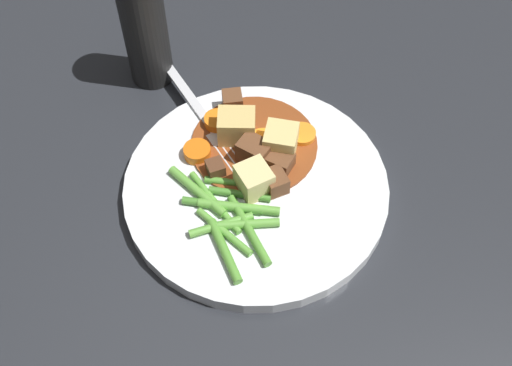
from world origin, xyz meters
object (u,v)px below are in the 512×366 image
object	(u,v)px
carrot_slice_0	(217,122)
carrot_slice_2	(197,152)
carrot_slice_3	(302,135)
meat_chunk_0	(280,162)
pepper_mill	(145,28)
carrot_slice_1	(263,143)
fork	(205,119)
meat_chunk_3	(233,102)
meat_chunk_1	(214,173)
potato_chunk_2	(281,142)
dinner_plate	(256,188)
potato_chunk_1	(251,179)
meat_chunk_2	(254,152)
meat_chunk_4	(275,183)
potato_chunk_0	(237,127)

from	to	relation	value
carrot_slice_0	carrot_slice_2	distance (m)	0.04
carrot_slice_0	carrot_slice_3	size ratio (longest dim) A/B	0.95
carrot_slice_0	meat_chunk_0	size ratio (longest dim) A/B	1.08
carrot_slice_3	pepper_mill	bearing A→B (deg)	73.61
carrot_slice_1	fork	xyz separation A→B (m)	(0.02, 0.07, -0.00)
meat_chunk_3	pepper_mill	xyz separation A→B (m)	(0.04, 0.11, 0.04)
carrot_slice_3	pepper_mill	size ratio (longest dim) A/B	0.20
meat_chunk_1	carrot_slice_1	bearing A→B (deg)	-34.52
potato_chunk_2	pepper_mill	bearing A→B (deg)	64.89
dinner_plate	meat_chunk_1	xyz separation A→B (m)	(-0.00, 0.04, 0.02)
carrot_slice_2	meat_chunk_3	size ratio (longest dim) A/B	1.19
carrot_slice_0	potato_chunk_1	xyz separation A→B (m)	(-0.07, -0.06, 0.01)
carrot_slice_0	meat_chunk_2	size ratio (longest dim) A/B	0.86
carrot_slice_2	carrot_slice_3	bearing A→B (deg)	-61.68
carrot_slice_1	pepper_mill	distance (m)	0.18
carrot_slice_2	fork	distance (m)	0.05
meat_chunk_1	meat_chunk_4	distance (m)	0.06
carrot_slice_1	carrot_slice_0	bearing A→B (deg)	76.91
carrot_slice_1	potato_chunk_1	world-z (taller)	potato_chunk_1
meat_chunk_1	meat_chunk_3	xyz separation A→B (m)	(0.09, 0.01, 0.00)
potato_chunk_1	meat_chunk_0	world-z (taller)	potato_chunk_1
carrot_slice_1	potato_chunk_0	distance (m)	0.03
potato_chunk_2	meat_chunk_4	xyz separation A→B (m)	(-0.04, -0.01, -0.01)
dinner_plate	carrot_slice_2	world-z (taller)	carrot_slice_2
potato_chunk_0	meat_chunk_2	bearing A→B (deg)	-132.26
potato_chunk_0	potato_chunk_1	world-z (taller)	potato_chunk_0
carrot_slice_2	fork	bearing A→B (deg)	8.90
meat_chunk_3	fork	world-z (taller)	meat_chunk_3
potato_chunk_0	meat_chunk_4	bearing A→B (deg)	-133.37
carrot_slice_2	potato_chunk_2	distance (m)	0.08
potato_chunk_1	meat_chunk_4	xyz separation A→B (m)	(0.01, -0.02, -0.00)
meat_chunk_3	meat_chunk_4	size ratio (longest dim) A/B	0.95
carrot_slice_2	carrot_slice_0	bearing A→B (deg)	-9.28
meat_chunk_0	carrot_slice_0	bearing A→B (deg)	65.07
carrot_slice_1	carrot_slice_2	world-z (taller)	same
meat_chunk_0	meat_chunk_1	world-z (taller)	meat_chunk_0
potato_chunk_0	meat_chunk_1	world-z (taller)	potato_chunk_0
carrot_slice_1	potato_chunk_2	world-z (taller)	potato_chunk_2
meat_chunk_2	pepper_mill	bearing A→B (deg)	56.86
potato_chunk_2	pepper_mill	size ratio (longest dim) A/B	0.23
carrot_slice_2	meat_chunk_4	xyz separation A→B (m)	(-0.02, -0.09, 0.00)
meat_chunk_3	carrot_slice_1	bearing A→B (deg)	-130.67
carrot_slice_2	meat_chunk_1	size ratio (longest dim) A/B	1.59
carrot_slice_3	potato_chunk_2	distance (m)	0.03
meat_chunk_3	meat_chunk_4	bearing A→B (deg)	-141.26
potato_chunk_2	meat_chunk_4	distance (m)	0.05
fork	potato_chunk_0	bearing A→B (deg)	-109.91
dinner_plate	meat_chunk_2	world-z (taller)	meat_chunk_2
carrot_slice_3	meat_chunk_0	world-z (taller)	meat_chunk_0
carrot_slice_1	carrot_slice_2	size ratio (longest dim) A/B	1.11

